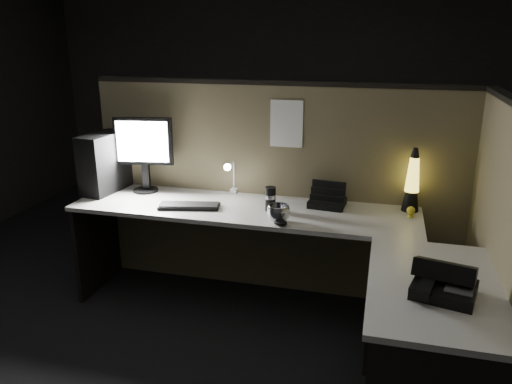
% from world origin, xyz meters
% --- Properties ---
extents(floor, '(6.00, 6.00, 0.00)m').
position_xyz_m(floor, '(0.00, 0.00, 0.00)').
color(floor, black).
rests_on(floor, ground).
extents(room_shell, '(6.00, 6.00, 6.00)m').
position_xyz_m(room_shell, '(0.00, 0.00, 1.62)').
color(room_shell, silver).
rests_on(room_shell, ground).
extents(partition_back, '(2.66, 0.06, 1.50)m').
position_xyz_m(partition_back, '(0.00, 0.93, 0.75)').
color(partition_back, brown).
rests_on(partition_back, ground).
extents(partition_right, '(0.06, 1.66, 1.50)m').
position_xyz_m(partition_right, '(1.33, 0.10, 0.75)').
color(partition_right, brown).
rests_on(partition_right, ground).
extents(desk, '(2.60, 1.60, 0.73)m').
position_xyz_m(desk, '(0.18, 0.25, 0.58)').
color(desk, '#B5B2AB').
rests_on(desk, ground).
extents(pc_tower, '(0.23, 0.42, 0.42)m').
position_xyz_m(pc_tower, '(-1.22, 0.70, 0.94)').
color(pc_tower, black).
rests_on(pc_tower, desk).
extents(monitor, '(0.42, 0.18, 0.54)m').
position_xyz_m(monitor, '(-0.94, 0.77, 1.06)').
color(monitor, black).
rests_on(monitor, desk).
extents(keyboard, '(0.42, 0.21, 0.02)m').
position_xyz_m(keyboard, '(-0.49, 0.50, 0.74)').
color(keyboard, black).
rests_on(keyboard, desk).
extents(mouse, '(0.11, 0.10, 0.04)m').
position_xyz_m(mouse, '(0.16, 0.34, 0.75)').
color(mouse, black).
rests_on(mouse, desk).
extents(clip_lamp, '(0.05, 0.20, 0.26)m').
position_xyz_m(clip_lamp, '(-0.30, 0.81, 0.88)').
color(clip_lamp, white).
rests_on(clip_lamp, desk).
extents(organizer, '(0.25, 0.22, 0.17)m').
position_xyz_m(organizer, '(0.39, 0.77, 0.77)').
color(organizer, black).
rests_on(organizer, desk).
extents(lava_lamp, '(0.11, 0.11, 0.42)m').
position_xyz_m(lava_lamp, '(0.92, 0.81, 0.90)').
color(lava_lamp, black).
rests_on(lava_lamp, desk).
extents(travel_mug, '(0.07, 0.07, 0.16)m').
position_xyz_m(travel_mug, '(0.04, 0.58, 0.81)').
color(travel_mug, black).
rests_on(travel_mug, desk).
extents(steel_mug, '(0.16, 0.16, 0.11)m').
position_xyz_m(steel_mug, '(0.13, 0.39, 0.78)').
color(steel_mug, '#B8B8BF').
rests_on(steel_mug, desk).
extents(figurine, '(0.05, 0.05, 0.05)m').
position_xyz_m(figurine, '(0.92, 0.68, 0.77)').
color(figurine, yellow).
rests_on(figurine, desk).
extents(pinned_paper, '(0.22, 0.00, 0.32)m').
position_xyz_m(pinned_paper, '(0.07, 0.90, 1.25)').
color(pinned_paper, white).
rests_on(pinned_paper, partition_back).
extents(desk_phone, '(0.31, 0.31, 0.16)m').
position_xyz_m(desk_phone, '(1.02, -0.29, 0.79)').
color(desk_phone, black).
rests_on(desk_phone, desk).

